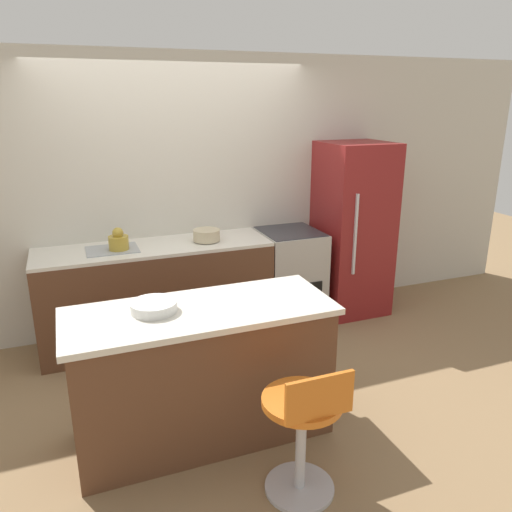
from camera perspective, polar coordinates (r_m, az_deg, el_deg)
name	(u,v)px	position (r m, az deg, el deg)	size (l,w,h in m)	color
ground_plane	(201,348)	(4.67, -6.30, -10.43)	(14.00, 14.00, 0.00)	#8E704C
wall_back	(178,195)	(4.86, -8.90, 6.88)	(8.00, 0.06, 2.60)	beige
back_counter	(157,293)	(4.72, -11.23, -4.22)	(2.08, 0.62, 0.93)	brown
kitchen_island	(203,372)	(3.39, -6.12, -13.09)	(1.70, 0.68, 0.92)	brown
oven_range	(289,275)	(5.09, 3.84, -2.22)	(0.59, 0.63, 0.93)	#B7B2A8
refrigerator	(353,229)	(5.28, 10.98, 3.01)	(0.67, 0.68, 1.77)	maroon
stool_chair	(303,429)	(2.95, 5.44, -19.03)	(0.45, 0.45, 0.86)	#B7B7BC
kettle	(118,241)	(4.48, -15.44, 1.68)	(0.17, 0.17, 0.20)	#B29333
mixing_bowl	(207,235)	(4.62, -5.67, 2.40)	(0.25, 0.25, 0.10)	#C1B28E
fruit_bowl	(154,307)	(3.17, -11.60, -5.68)	(0.29, 0.29, 0.06)	white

